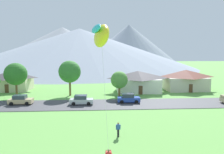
{
  "coord_description": "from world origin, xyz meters",
  "views": [
    {
      "loc": [
        -3.28,
        -7.36,
        9.58
      ],
      "look_at": [
        -1.73,
        17.8,
        6.52
      ],
      "focal_mm": 33.3,
      "sensor_mm": 36.0,
      "label": 1
    }
  ],
  "objects_px": {
    "house_leftmost": "(138,81)",
    "watcher_person": "(118,129)",
    "tree_left_of_center": "(16,74)",
    "parked_car_blue_west_end": "(128,98)",
    "house_right_center": "(12,80)",
    "house_left_center": "(185,80)",
    "tree_near_right": "(119,80)",
    "parked_car_tan_mid_east": "(21,100)",
    "tree_near_left": "(70,72)",
    "parked_car_silver_mid_west": "(81,100)",
    "kite_flyer_with_kite": "(101,37)"
  },
  "relations": [
    {
      "from": "house_left_center",
      "to": "tree_near_right",
      "type": "xyz_separation_m",
      "value": [
        -17.29,
        -6.53,
        0.96
      ]
    },
    {
      "from": "tree_near_left",
      "to": "tree_near_right",
      "type": "distance_m",
      "value": 10.98
    },
    {
      "from": "parked_car_silver_mid_west",
      "to": "watcher_person",
      "type": "relative_size",
      "value": 2.53
    },
    {
      "from": "house_leftmost",
      "to": "parked_car_tan_mid_east",
      "type": "relative_size",
      "value": 2.56
    },
    {
      "from": "house_leftmost",
      "to": "tree_near_left",
      "type": "bearing_deg",
      "value": -167.76
    },
    {
      "from": "house_leftmost",
      "to": "watcher_person",
      "type": "relative_size",
      "value": 6.43
    },
    {
      "from": "house_left_center",
      "to": "parked_car_blue_west_end",
      "type": "relative_size",
      "value": 2.49
    },
    {
      "from": "house_left_center",
      "to": "watcher_person",
      "type": "xyz_separation_m",
      "value": [
        -19.45,
        -27.74,
        -1.78
      ]
    },
    {
      "from": "parked_car_blue_west_end",
      "to": "house_left_center",
      "type": "bearing_deg",
      "value": 36.89
    },
    {
      "from": "parked_car_tan_mid_east",
      "to": "kite_flyer_with_kite",
      "type": "xyz_separation_m",
      "value": [
        14.53,
        -18.66,
        10.09
      ]
    },
    {
      "from": "tree_near_left",
      "to": "house_leftmost",
      "type": "bearing_deg",
      "value": 12.24
    },
    {
      "from": "house_leftmost",
      "to": "house_right_center",
      "type": "distance_m",
      "value": 31.19
    },
    {
      "from": "tree_left_of_center",
      "to": "parked_car_blue_west_end",
      "type": "xyz_separation_m",
      "value": [
        22.78,
        -5.78,
        -4.11
      ]
    },
    {
      "from": "parked_car_blue_west_end",
      "to": "kite_flyer_with_kite",
      "type": "xyz_separation_m",
      "value": [
        -5.29,
        -18.83,
        10.09
      ]
    },
    {
      "from": "parked_car_blue_west_end",
      "to": "house_leftmost",
      "type": "bearing_deg",
      "value": 70.7
    },
    {
      "from": "house_left_center",
      "to": "parked_car_blue_west_end",
      "type": "distance_m",
      "value": 20.18
    },
    {
      "from": "house_leftmost",
      "to": "parked_car_silver_mid_west",
      "type": "height_order",
      "value": "house_leftmost"
    },
    {
      "from": "house_leftmost",
      "to": "house_left_center",
      "type": "relative_size",
      "value": 1.01
    },
    {
      "from": "tree_left_of_center",
      "to": "kite_flyer_with_kite",
      "type": "height_order",
      "value": "kite_flyer_with_kite"
    },
    {
      "from": "house_right_center",
      "to": "kite_flyer_with_kite",
      "type": "xyz_separation_m",
      "value": [
        21.9,
        -33.35,
        8.45
      ]
    },
    {
      "from": "tree_near_left",
      "to": "parked_car_blue_west_end",
      "type": "relative_size",
      "value": 1.81
    },
    {
      "from": "tree_left_of_center",
      "to": "parked_car_blue_west_end",
      "type": "relative_size",
      "value": 1.72
    },
    {
      "from": "watcher_person",
      "to": "tree_near_left",
      "type": "bearing_deg",
      "value": 110.31
    },
    {
      "from": "house_right_center",
      "to": "watcher_person",
      "type": "xyz_separation_m",
      "value": [
        23.82,
        -30.19,
        -1.62
      ]
    },
    {
      "from": "tree_near_left",
      "to": "kite_flyer_with_kite",
      "type": "distance_m",
      "value": 27.65
    },
    {
      "from": "tree_near_left",
      "to": "tree_near_right",
      "type": "height_order",
      "value": "tree_near_left"
    },
    {
      "from": "parked_car_blue_west_end",
      "to": "tree_left_of_center",
      "type": "bearing_deg",
      "value": 165.77
    },
    {
      "from": "tree_near_left",
      "to": "parked_car_silver_mid_west",
      "type": "distance_m",
      "value": 9.93
    },
    {
      "from": "parked_car_blue_west_end",
      "to": "kite_flyer_with_kite",
      "type": "height_order",
      "value": "kite_flyer_with_kite"
    },
    {
      "from": "tree_left_of_center",
      "to": "tree_near_right",
      "type": "bearing_deg",
      "value": -0.65
    },
    {
      "from": "house_leftmost",
      "to": "watcher_person",
      "type": "distance_m",
      "value": 27.48
    },
    {
      "from": "house_leftmost",
      "to": "house_right_center",
      "type": "relative_size",
      "value": 1.15
    },
    {
      "from": "watcher_person",
      "to": "parked_car_silver_mid_west",
      "type": "bearing_deg",
      "value": 110.04
    },
    {
      "from": "house_leftmost",
      "to": "tree_left_of_center",
      "type": "relative_size",
      "value": 1.47
    },
    {
      "from": "parked_car_tan_mid_east",
      "to": "house_leftmost",
      "type": "bearing_deg",
      "value": 24.93
    },
    {
      "from": "tree_near_left",
      "to": "parked_car_silver_mid_west",
      "type": "bearing_deg",
      "value": -69.2
    },
    {
      "from": "house_leftmost",
      "to": "watcher_person",
      "type": "xyz_separation_m",
      "value": [
        -7.16,
        -26.48,
        -1.73
      ]
    },
    {
      "from": "tree_near_left",
      "to": "kite_flyer_with_kite",
      "type": "bearing_deg",
      "value": -75.83
    },
    {
      "from": "house_leftmost",
      "to": "parked_car_blue_west_end",
      "type": "bearing_deg",
      "value": -109.3
    },
    {
      "from": "house_right_center",
      "to": "tree_near_right",
      "type": "distance_m",
      "value": 27.5
    },
    {
      "from": "house_leftmost",
      "to": "tree_left_of_center",
      "type": "bearing_deg",
      "value": -169.29
    },
    {
      "from": "house_leftmost",
      "to": "parked_car_blue_west_end",
      "type": "xyz_separation_m",
      "value": [
        -3.78,
        -10.8,
        -1.74
      ]
    },
    {
      "from": "tree_near_right",
      "to": "parked_car_tan_mid_east",
      "type": "height_order",
      "value": "tree_near_right"
    },
    {
      "from": "house_leftmost",
      "to": "tree_near_left",
      "type": "distance_m",
      "value": 16.28
    },
    {
      "from": "tree_near_right",
      "to": "kite_flyer_with_kite",
      "type": "relative_size",
      "value": 0.45
    },
    {
      "from": "watcher_person",
      "to": "tree_near_right",
      "type": "bearing_deg",
      "value": 84.19
    },
    {
      "from": "tree_near_left",
      "to": "house_left_center",
      "type": "bearing_deg",
      "value": 9.47
    },
    {
      "from": "tree_near_right",
      "to": "parked_car_blue_west_end",
      "type": "distance_m",
      "value": 6.3
    },
    {
      "from": "house_right_center",
      "to": "parked_car_tan_mid_east",
      "type": "xyz_separation_m",
      "value": [
        7.37,
        -14.68,
        -1.63
      ]
    },
    {
      "from": "tree_left_of_center",
      "to": "house_right_center",
      "type": "bearing_deg",
      "value": 116.77
    }
  ]
}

